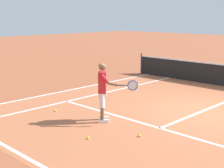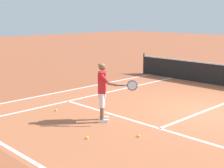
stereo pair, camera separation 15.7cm
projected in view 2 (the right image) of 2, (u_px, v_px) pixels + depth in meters
ground_plane at (204, 111)px, 10.60m from camera, size 80.00×80.00×0.00m
court_inner_surface at (188, 118)px, 9.95m from camera, size 10.98×10.39×0.00m
line_service at (160, 128)px, 8.98m from camera, size 8.23×0.10×0.01m
line_centre_service at (217, 106)px, 11.18m from camera, size 0.10×6.40×0.01m
line_singles_left at (97, 95)px, 12.82m from camera, size 0.10×9.99×0.01m
line_doubles_left at (75, 89)px, 13.78m from camera, size 0.10×9.99×0.01m
tennis_player at (103, 88)px, 9.42m from camera, size 1.16×0.73×1.71m
tennis_ball_near_feet at (56, 110)px, 10.62m from camera, size 0.07×0.07×0.07m
tennis_ball_by_baseline at (87, 138)px, 8.22m from camera, size 0.07×0.07×0.07m
tennis_ball_mid_court at (139, 136)px, 8.35m from camera, size 0.07×0.07×0.07m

